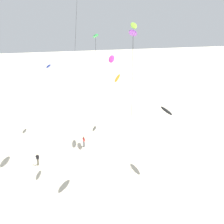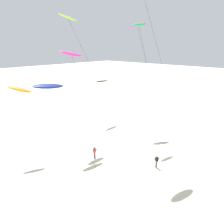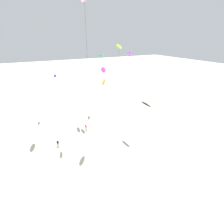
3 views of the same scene
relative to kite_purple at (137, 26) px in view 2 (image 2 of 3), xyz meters
The scene contains 10 objects.
ground_plane 20.96m from the kite_purple, 146.16° to the right, with size 260.00×260.00×0.00m, color beige.
kite_purple is the anchor object (origin of this frame).
kite_navy 21.39m from the kite_purple, 161.27° to the right, with size 5.62×2.32×11.48m.
kite_black 10.82m from the kite_purple, 114.49° to the left, with size 3.64×1.21×8.21m.
kite_orange 19.62m from the kite_purple, 166.29° to the left, with size 4.25×2.14×9.67m.
kite_magenta 12.40m from the kite_purple, behind, with size 7.27×3.02×13.63m.
kite_lime 10.69m from the kite_purple, 158.24° to the left, with size 9.03×3.55×18.03m.
kite_green 4.43m from the kite_purple, 140.04° to the right, with size 6.23×2.46×17.07m.
kite_flyer_nearest 20.50m from the kite_purple, 130.76° to the right, with size 0.61×0.63×1.67m.
kite_flyer_middle 20.23m from the kite_purple, 167.09° to the right, with size 0.60×0.58×1.67m.
Camera 2 is at (-15.83, -11.96, 13.85)m, focal length 30.12 mm.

